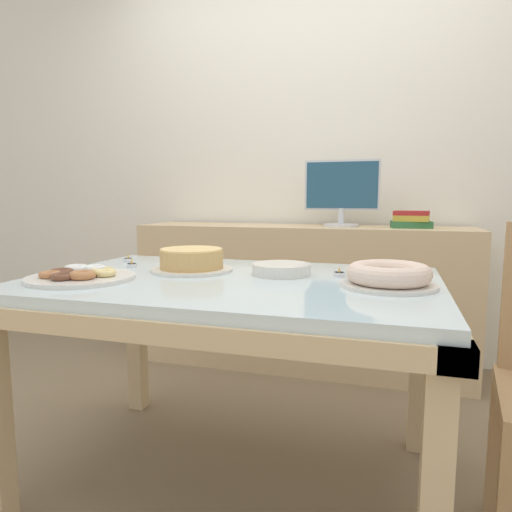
% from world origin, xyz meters
% --- Properties ---
extents(ground_plane, '(12.00, 12.00, 0.00)m').
position_xyz_m(ground_plane, '(0.00, 0.00, 0.00)').
color(ground_plane, '#7A664C').
extents(wall_back, '(8.00, 0.10, 2.60)m').
position_xyz_m(wall_back, '(0.00, 1.50, 1.30)').
color(wall_back, silver).
rests_on(wall_back, ground).
extents(dining_table, '(1.40, 0.94, 0.74)m').
position_xyz_m(dining_table, '(0.00, 0.00, 0.64)').
color(dining_table, silver).
rests_on(dining_table, ground).
extents(sideboard, '(1.95, 0.44, 0.85)m').
position_xyz_m(sideboard, '(0.00, 1.20, 0.42)').
color(sideboard, '#D1B284').
rests_on(sideboard, ground).
extents(computer_monitor, '(0.42, 0.20, 0.38)m').
position_xyz_m(computer_monitor, '(0.23, 1.20, 1.04)').
color(computer_monitor, silver).
rests_on(computer_monitor, sideboard).
extents(book_stack, '(0.22, 0.17, 0.09)m').
position_xyz_m(book_stack, '(0.61, 1.20, 0.89)').
color(book_stack, '#2D6638').
rests_on(book_stack, sideboard).
extents(cake_chocolate_round, '(0.30, 0.30, 0.09)m').
position_xyz_m(cake_chocolate_round, '(-0.20, 0.09, 0.78)').
color(cake_chocolate_round, silver).
rests_on(cake_chocolate_round, dining_table).
extents(cake_golden_bundt, '(0.29, 0.29, 0.07)m').
position_xyz_m(cake_golden_bundt, '(0.51, -0.01, 0.77)').
color(cake_golden_bundt, silver).
rests_on(cake_golden_bundt, dining_table).
extents(pastry_platter, '(0.35, 0.35, 0.04)m').
position_xyz_m(pastry_platter, '(-0.47, -0.18, 0.75)').
color(pastry_platter, silver).
rests_on(pastry_platter, dining_table).
extents(plate_stack, '(0.21, 0.21, 0.04)m').
position_xyz_m(plate_stack, '(0.14, 0.11, 0.76)').
color(plate_stack, silver).
rests_on(plate_stack, dining_table).
extents(tealight_near_cakes, '(0.04, 0.04, 0.04)m').
position_xyz_m(tealight_near_cakes, '(0.35, 0.13, 0.75)').
color(tealight_near_cakes, silver).
rests_on(tealight_near_cakes, dining_table).
extents(tealight_right_edge, '(0.04, 0.04, 0.04)m').
position_xyz_m(tealight_right_edge, '(-0.46, 0.39, 0.75)').
color(tealight_right_edge, silver).
rests_on(tealight_right_edge, dining_table).
extents(tealight_near_front, '(0.04, 0.04, 0.04)m').
position_xyz_m(tealight_near_front, '(-0.46, 0.11, 0.75)').
color(tealight_near_front, silver).
rests_on(tealight_near_front, dining_table).
extents(tealight_centre, '(0.04, 0.04, 0.04)m').
position_xyz_m(tealight_centre, '(-0.57, 0.25, 0.75)').
color(tealight_centre, silver).
rests_on(tealight_centre, dining_table).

